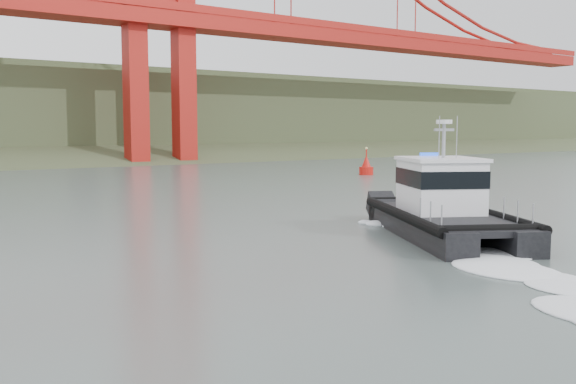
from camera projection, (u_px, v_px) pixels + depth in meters
name	position (u px, v px, depth m)	size (l,w,h in m)	color
ground	(422.00, 261.00, 26.44)	(400.00, 400.00, 0.00)	#455350
patrol_boat	(442.00, 206.00, 32.66)	(9.91, 13.21, 6.09)	black
nav_buoy	(366.00, 167.00, 75.96)	(1.67, 1.67, 3.48)	red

